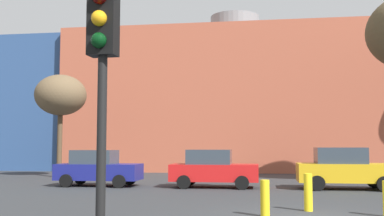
# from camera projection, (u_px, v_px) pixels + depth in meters

# --- Properties ---
(building_backdrop) EXTENTS (44.35, 12.22, 12.53)m
(building_backdrop) POSITION_uv_depth(u_px,v_px,m) (235.00, 104.00, 38.09)
(building_backdrop) COLOR #B2563D
(building_backdrop) RESTS_ON ground_plane
(parked_car_0) EXTENTS (3.84, 1.89, 1.66)m
(parked_car_0) POSITION_uv_depth(u_px,v_px,m) (98.00, 168.00, 21.62)
(parked_car_0) COLOR navy
(parked_car_0) RESTS_ON ground_plane
(parked_car_1) EXTENTS (3.90, 1.91, 1.69)m
(parked_car_1) POSITION_uv_depth(u_px,v_px,m) (213.00, 169.00, 20.83)
(parked_car_1) COLOR red
(parked_car_1) RESTS_ON ground_plane
(parked_car_2) EXTENTS (4.12, 2.02, 1.79)m
(parked_car_2) POSITION_uv_depth(u_px,v_px,m) (345.00, 168.00, 20.01)
(parked_car_2) COLOR gold
(parked_car_2) RESTS_ON ground_plane
(traffic_light_near_left) EXTENTS (0.37, 0.37, 3.89)m
(traffic_light_near_left) POSITION_uv_depth(u_px,v_px,m) (102.00, 66.00, 5.87)
(traffic_light_near_left) COLOR black
(traffic_light_near_left) RESTS_ON ground_plane
(bare_tree_2) EXTENTS (3.07, 3.07, 6.14)m
(bare_tree_2) POSITION_uv_depth(u_px,v_px,m) (61.00, 96.00, 28.02)
(bare_tree_2) COLOR brown
(bare_tree_2) RESTS_ON ground_plane
(bollard_yellow_0) EXTENTS (0.24, 0.24, 0.96)m
(bollard_yellow_0) POSITION_uv_depth(u_px,v_px,m) (265.00, 198.00, 12.28)
(bollard_yellow_0) COLOR yellow
(bollard_yellow_0) RESTS_ON ground_plane
(bollard_yellow_2) EXTENTS (0.24, 0.24, 1.06)m
(bollard_yellow_2) POSITION_uv_depth(u_px,v_px,m) (308.00, 192.00, 13.30)
(bollard_yellow_2) COLOR yellow
(bollard_yellow_2) RESTS_ON ground_plane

